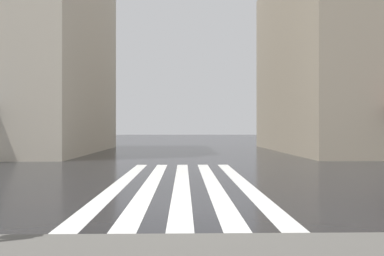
# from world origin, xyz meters

# --- Properties ---
(ground_plane) EXTENTS (220.00, 220.00, 0.00)m
(ground_plane) POSITION_xyz_m (0.00, 0.00, 0.00)
(ground_plane) COLOR black
(zebra_crossing) EXTENTS (13.00, 4.50, 0.01)m
(zebra_crossing) POSITION_xyz_m (4.00, 0.12, 0.00)
(zebra_crossing) COLOR silver
(zebra_crossing) RESTS_ON ground_plane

